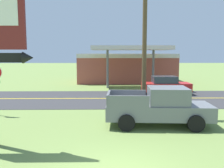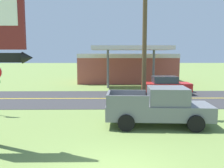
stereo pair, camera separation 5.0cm
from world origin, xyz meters
name	(u,v)px [view 2 (the right image)]	position (x,y,z in m)	size (l,w,h in m)	color
road_asphalt	(111,98)	(0.00, 13.00, 0.01)	(140.00, 8.00, 0.02)	#333335
road_centre_line	(111,98)	(0.00, 13.00, 0.02)	(126.00, 0.20, 0.01)	gold
utility_pole	(145,33)	(1.91, 7.84, 4.83)	(1.98, 0.26, 9.03)	brown
gas_station	(127,67)	(2.13, 24.88, 1.94)	(12.00, 11.50, 4.40)	#A84C42
pickup_grey_parked_on_lawn	(159,107)	(2.35, 5.30, 0.96)	(5.31, 2.47, 1.96)	slate
car_red_near_lane	(166,85)	(4.89, 15.00, 0.83)	(4.20, 2.00, 1.64)	red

